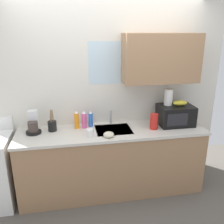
{
  "coord_description": "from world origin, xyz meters",
  "views": [
    {
      "loc": [
        -0.52,
        -2.88,
        2.15
      ],
      "look_at": [
        0.0,
        0.0,
        1.15
      ],
      "focal_mm": 39.22,
      "sensor_mm": 36.0,
      "label": 1
    }
  ],
  "objects_px": {
    "dish_soap_bottle_orange": "(77,120)",
    "utensil_crock": "(52,126)",
    "dish_soap_bottle_pink": "(84,120)",
    "cereal_canister": "(154,121)",
    "dish_soap_bottle_blue": "(91,119)",
    "small_bowl": "(109,135)",
    "banana_bunch": "(180,103)",
    "coffee_maker": "(33,125)",
    "microwave": "(175,115)",
    "paper_towel_roll": "(168,97)",
    "mug_white": "(90,133)"
  },
  "relations": [
    {
      "from": "dish_soap_bottle_blue",
      "to": "utensil_crock",
      "type": "height_order",
      "value": "utensil_crock"
    },
    {
      "from": "small_bowl",
      "to": "mug_white",
      "type": "bearing_deg",
      "value": 164.74
    },
    {
      "from": "coffee_maker",
      "to": "dish_soap_bottle_pink",
      "type": "xyz_separation_m",
      "value": [
        0.64,
        0.04,
        0.01
      ]
    },
    {
      "from": "coffee_maker",
      "to": "mug_white",
      "type": "xyz_separation_m",
      "value": [
        0.69,
        -0.25,
        -0.06
      ]
    },
    {
      "from": "paper_towel_roll",
      "to": "coffee_maker",
      "type": "height_order",
      "value": "paper_towel_roll"
    },
    {
      "from": "banana_bunch",
      "to": "utensil_crock",
      "type": "bearing_deg",
      "value": 177.64
    },
    {
      "from": "microwave",
      "to": "small_bowl",
      "type": "distance_m",
      "value": 1.0
    },
    {
      "from": "banana_bunch",
      "to": "cereal_canister",
      "type": "distance_m",
      "value": 0.45
    },
    {
      "from": "banana_bunch",
      "to": "cereal_canister",
      "type": "bearing_deg",
      "value": -165.62
    },
    {
      "from": "dish_soap_bottle_blue",
      "to": "dish_soap_bottle_pink",
      "type": "xyz_separation_m",
      "value": [
        -0.09,
        -0.03,
        0.01
      ]
    },
    {
      "from": "dish_soap_bottle_orange",
      "to": "cereal_canister",
      "type": "xyz_separation_m",
      "value": [
        0.99,
        -0.2,
        -0.01
      ]
    },
    {
      "from": "dish_soap_bottle_orange",
      "to": "mug_white",
      "type": "height_order",
      "value": "dish_soap_bottle_orange"
    },
    {
      "from": "coffee_maker",
      "to": "banana_bunch",
      "type": "bearing_deg",
      "value": -1.74
    },
    {
      "from": "microwave",
      "to": "banana_bunch",
      "type": "relative_size",
      "value": 2.3
    },
    {
      "from": "banana_bunch",
      "to": "dish_soap_bottle_pink",
      "type": "xyz_separation_m",
      "value": [
        -1.28,
        0.1,
        -0.19
      ]
    },
    {
      "from": "microwave",
      "to": "paper_towel_roll",
      "type": "distance_m",
      "value": 0.27
    },
    {
      "from": "small_bowl",
      "to": "banana_bunch",
      "type": "bearing_deg",
      "value": 13.85
    },
    {
      "from": "cereal_canister",
      "to": "small_bowl",
      "type": "height_order",
      "value": "cereal_canister"
    },
    {
      "from": "dish_soap_bottle_blue",
      "to": "small_bowl",
      "type": "xyz_separation_m",
      "value": [
        0.18,
        -0.39,
        -0.07
      ]
    },
    {
      "from": "banana_bunch",
      "to": "dish_soap_bottle_pink",
      "type": "distance_m",
      "value": 1.3
    },
    {
      "from": "microwave",
      "to": "cereal_canister",
      "type": "height_order",
      "value": "microwave"
    },
    {
      "from": "dish_soap_bottle_pink",
      "to": "cereal_canister",
      "type": "height_order",
      "value": "dish_soap_bottle_pink"
    },
    {
      "from": "banana_bunch",
      "to": "paper_towel_roll",
      "type": "relative_size",
      "value": 0.91
    },
    {
      "from": "dish_soap_bottle_orange",
      "to": "utensil_crock",
      "type": "relative_size",
      "value": 0.86
    },
    {
      "from": "paper_towel_roll",
      "to": "mug_white",
      "type": "distance_m",
      "value": 1.16
    },
    {
      "from": "paper_towel_roll",
      "to": "small_bowl",
      "type": "bearing_deg",
      "value": -160.85
    },
    {
      "from": "small_bowl",
      "to": "coffee_maker",
      "type": "bearing_deg",
      "value": 161.29
    },
    {
      "from": "dish_soap_bottle_orange",
      "to": "dish_soap_bottle_blue",
      "type": "bearing_deg",
      "value": 11.23
    },
    {
      "from": "dish_soap_bottle_blue",
      "to": "dish_soap_bottle_pink",
      "type": "relative_size",
      "value": 0.93
    },
    {
      "from": "banana_bunch",
      "to": "mug_white",
      "type": "distance_m",
      "value": 1.27
    },
    {
      "from": "coffee_maker",
      "to": "small_bowl",
      "type": "height_order",
      "value": "coffee_maker"
    },
    {
      "from": "dish_soap_bottle_blue",
      "to": "utensil_crock",
      "type": "relative_size",
      "value": 0.77
    },
    {
      "from": "dish_soap_bottle_blue",
      "to": "dish_soap_bottle_pink",
      "type": "height_order",
      "value": "dish_soap_bottle_pink"
    },
    {
      "from": "dish_soap_bottle_pink",
      "to": "mug_white",
      "type": "distance_m",
      "value": 0.3
    },
    {
      "from": "microwave",
      "to": "small_bowl",
      "type": "height_order",
      "value": "microwave"
    },
    {
      "from": "coffee_maker",
      "to": "utensil_crock",
      "type": "height_order",
      "value": "utensil_crock"
    },
    {
      "from": "dish_soap_bottle_orange",
      "to": "mug_white",
      "type": "relative_size",
      "value": 2.58
    },
    {
      "from": "dish_soap_bottle_pink",
      "to": "utensil_crock",
      "type": "xyz_separation_m",
      "value": [
        -0.41,
        -0.03,
        -0.04
      ]
    },
    {
      "from": "dish_soap_bottle_pink",
      "to": "utensil_crock",
      "type": "distance_m",
      "value": 0.41
    },
    {
      "from": "microwave",
      "to": "utensil_crock",
      "type": "distance_m",
      "value": 1.65
    },
    {
      "from": "paper_towel_roll",
      "to": "cereal_canister",
      "type": "relative_size",
      "value": 1.07
    },
    {
      "from": "cereal_canister",
      "to": "mug_white",
      "type": "relative_size",
      "value": 2.17
    },
    {
      "from": "mug_white",
      "to": "utensil_crock",
      "type": "relative_size",
      "value": 0.33
    },
    {
      "from": "paper_towel_roll",
      "to": "mug_white",
      "type": "xyz_separation_m",
      "value": [
        -1.08,
        -0.24,
        -0.33
      ]
    },
    {
      "from": "banana_bunch",
      "to": "coffee_maker",
      "type": "bearing_deg",
      "value": 178.26
    },
    {
      "from": "cereal_canister",
      "to": "utensil_crock",
      "type": "relative_size",
      "value": 0.72
    },
    {
      "from": "microwave",
      "to": "dish_soap_bottle_pink",
      "type": "bearing_deg",
      "value": 175.17
    },
    {
      "from": "dish_soap_bottle_pink",
      "to": "utensil_crock",
      "type": "height_order",
      "value": "utensil_crock"
    },
    {
      "from": "microwave",
      "to": "banana_bunch",
      "type": "bearing_deg",
      "value": 1.77
    },
    {
      "from": "paper_towel_roll",
      "to": "utensil_crock",
      "type": "xyz_separation_m",
      "value": [
        -1.54,
        0.02,
        -0.31
      ]
    }
  ]
}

